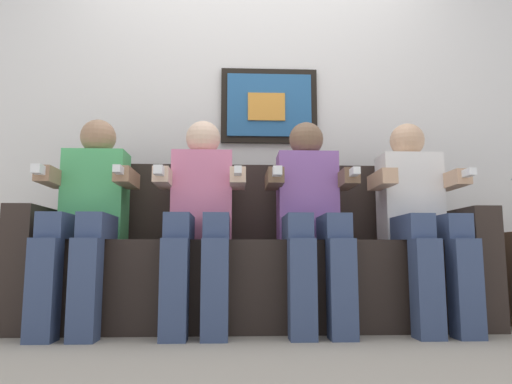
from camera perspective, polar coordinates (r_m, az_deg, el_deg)
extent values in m
plane|color=#9E9384|center=(2.31, 0.18, -16.94)|extent=(6.28, 6.28, 0.00)
cube|color=silver|center=(3.18, -0.51, 9.24)|extent=(4.83, 0.05, 2.60)
cube|color=black|center=(3.17, 1.59, 10.29)|extent=(0.63, 0.03, 0.50)
cube|color=#26598C|center=(3.15, 1.61, 10.37)|extent=(0.55, 0.02, 0.42)
cube|color=orange|center=(3.14, 1.26, 10.19)|extent=(0.24, 0.02, 0.18)
cube|color=#2D231E|center=(2.58, -0.14, -10.96)|extent=(2.15, 0.58, 0.45)
cube|color=#2D231E|center=(2.81, -0.33, -1.50)|extent=(2.15, 0.14, 0.45)
cube|color=#2D231E|center=(2.77, -24.81, -8.27)|extent=(0.14, 0.58, 0.62)
cube|color=#2D231E|center=(2.86, 23.71, -8.29)|extent=(0.14, 0.58, 0.62)
cube|color=#4CB266|center=(2.68, -18.72, -0.47)|extent=(0.32, 0.20, 0.48)
sphere|color=#9E7556|center=(2.74, -18.42, 6.29)|extent=(0.19, 0.19, 0.19)
cube|color=#38476B|center=(2.51, -22.14, -3.96)|extent=(0.12, 0.40, 0.12)
cube|color=#38476B|center=(2.45, -18.16, -4.07)|extent=(0.12, 0.40, 0.12)
cube|color=#38476B|center=(2.32, -24.17, -10.65)|extent=(0.12, 0.12, 0.45)
cube|color=#38476B|center=(2.26, -19.85, -10.95)|extent=(0.12, 0.12, 0.45)
cube|color=#9E7556|center=(2.64, -23.32, 1.61)|extent=(0.08, 0.28, 0.08)
cube|color=#9E7556|center=(2.53, -15.26, 1.63)|extent=(0.08, 0.28, 0.08)
cube|color=white|center=(2.38, -16.08, 2.49)|extent=(0.04, 0.13, 0.04)
cube|color=white|center=(2.50, -24.60, 2.43)|extent=(0.04, 0.10, 0.04)
cube|color=pink|center=(2.58, -6.47, -0.57)|extent=(0.32, 0.20, 0.48)
sphere|color=beige|center=(2.64, -6.36, 6.44)|extent=(0.19, 0.19, 0.19)
cube|color=#38476B|center=(2.38, -9.03, -4.26)|extent=(0.12, 0.40, 0.12)
cube|color=#38476B|center=(2.36, -4.67, -4.31)|extent=(0.12, 0.40, 0.12)
cube|color=#38476B|center=(2.18, -9.78, -11.43)|extent=(0.12, 0.12, 0.45)
cube|color=#38476B|center=(2.17, -4.95, -11.54)|extent=(0.12, 0.12, 0.45)
cube|color=beige|center=(2.50, -10.98, 1.63)|extent=(0.08, 0.28, 0.08)
cube|color=beige|center=(2.47, -2.22, 1.59)|extent=(0.08, 0.28, 0.08)
cube|color=white|center=(2.32, -2.20, 2.48)|extent=(0.04, 0.13, 0.04)
cube|color=white|center=(2.34, -11.53, 2.50)|extent=(0.04, 0.10, 0.04)
cube|color=#8C59A5|center=(2.61, 6.15, -0.64)|extent=(0.32, 0.20, 0.48)
sphere|color=brown|center=(2.67, 6.05, 6.31)|extent=(0.19, 0.19, 0.19)
cube|color=#38476B|center=(2.38, 4.79, -4.33)|extent=(0.12, 0.40, 0.12)
cube|color=#38476B|center=(2.41, 9.05, -4.31)|extent=(0.12, 0.40, 0.12)
cube|color=#38476B|center=(2.18, 5.56, -11.50)|extent=(0.12, 0.12, 0.45)
cube|color=#38476B|center=(2.22, 10.26, -11.36)|extent=(0.12, 0.12, 0.45)
cube|color=brown|center=(2.48, 2.20, 1.56)|extent=(0.08, 0.28, 0.08)
cube|color=brown|center=(2.54, 10.77, 1.47)|extent=(0.08, 0.28, 0.08)
cube|color=white|center=(2.39, 11.65, 2.32)|extent=(0.04, 0.13, 0.04)
cube|color=white|center=(2.32, 2.52, 2.44)|extent=(0.04, 0.10, 0.04)
cube|color=white|center=(2.75, 17.98, -0.68)|extent=(0.32, 0.20, 0.48)
sphere|color=tan|center=(2.81, 17.70, 5.92)|extent=(0.19, 0.19, 0.19)
cube|color=#38476B|center=(2.52, 17.81, -4.18)|extent=(0.12, 0.40, 0.12)
cube|color=#38476B|center=(2.59, 21.56, -4.09)|extent=(0.12, 0.40, 0.12)
cube|color=#38476B|center=(2.33, 19.84, -10.84)|extent=(0.12, 0.12, 0.45)
cube|color=#38476B|center=(2.41, 23.87, -10.53)|extent=(0.12, 0.12, 0.45)
cube|color=tan|center=(2.59, 14.89, 1.41)|extent=(0.08, 0.28, 0.08)
cube|color=tan|center=(2.73, 22.53, 1.29)|extent=(0.08, 0.28, 0.08)
cube|color=white|center=(2.59, 24.01, 2.06)|extent=(0.04, 0.13, 0.04)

